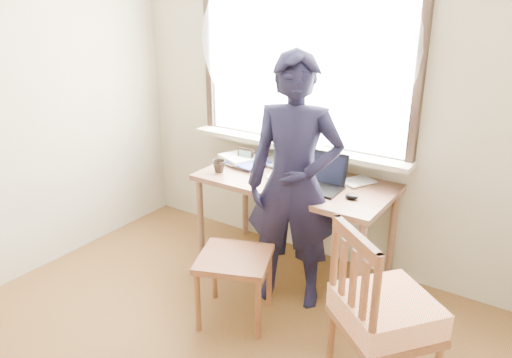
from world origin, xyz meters
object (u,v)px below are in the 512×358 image
Objects in this scene: laptop at (319,179)px; mug_dark at (219,166)px; side_chair at (383,314)px; desk at (295,190)px; mug_white at (292,165)px; work_chair at (234,266)px; person at (294,184)px.

mug_dark is (-0.77, -0.16, -0.01)m from laptop.
desk is at bearing 139.21° from side_chair.
mug_white reaches higher than desk.
work_chair is (-0.24, -0.70, -0.43)m from laptop.
work_chair is at bearing -45.61° from mug_dark.
mug_white is (-0.10, 0.14, 0.13)m from desk.
side_chair is (1.12, -1.01, -0.29)m from mug_white.
mug_dark reaches higher than desk.
person is at bearing -62.10° from desk.
work_chair is (0.54, -0.55, -0.42)m from mug_dark.
mug_white is 0.13× the size of side_chair.
mug_dark is at bearing -161.85° from desk.
side_chair is (0.81, -0.85, -0.29)m from laptop.
desk is 0.82× the size of person.
side_chair is 0.59× the size of person.
laptop is 0.35× the size of side_chair.
work_chair is at bearing -132.62° from person.
laptop is 0.61× the size of work_chair.
work_chair is at bearing -92.12° from desk.
desk is 0.79m from work_chair.
mug_dark is at bearing -145.09° from mug_white.
desk reaches higher than work_chair.
mug_dark is 0.10× the size of side_chair.
desk is 1.35m from side_chair.
person reaches higher than work_chair.
mug_white is 0.08× the size of person.
desk is 1.40× the size of side_chair.
laptop reaches higher than mug_white.
side_chair is at bearing -51.59° from person.
work_chair is (-0.03, -0.73, -0.29)m from desk.
laptop is 0.86m from work_chair.
mug_white is 0.97m from work_chair.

